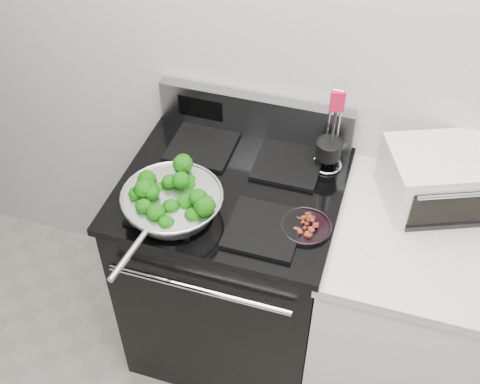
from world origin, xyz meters
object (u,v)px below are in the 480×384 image
at_px(toaster_oven, 440,178).
at_px(skillet, 172,202).
at_px(bacon_plate, 306,224).
at_px(gas_range, 232,266).
at_px(utensil_holder, 328,153).

bearing_deg(toaster_oven, skillet, -179.20).
bearing_deg(skillet, bacon_plate, 15.54).
height_order(gas_range, toaster_oven, toaster_oven).
relative_size(bacon_plate, toaster_oven, 0.39).
distance_m(gas_range, skillet, 0.57).
distance_m(gas_range, toaster_oven, 0.90).
bearing_deg(toaster_oven, utensil_holder, 152.77).
height_order(skillet, toaster_oven, toaster_oven).
bearing_deg(gas_range, toaster_oven, 13.58).
relative_size(skillet, toaster_oven, 1.24).
xyz_separation_m(skillet, toaster_oven, (0.85, 0.36, 0.02)).
distance_m(gas_range, bacon_plate, 0.58).
xyz_separation_m(gas_range, bacon_plate, (0.30, -0.12, 0.48)).
bearing_deg(utensil_holder, gas_range, -160.06).
bearing_deg(utensil_holder, skillet, -152.44).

